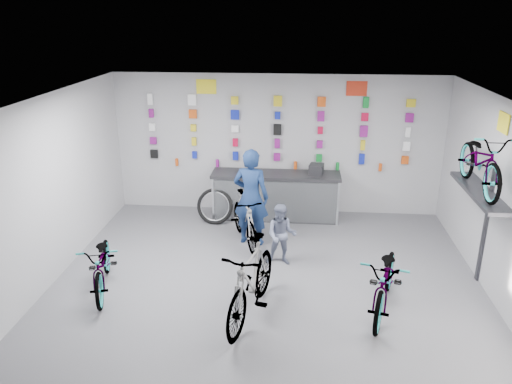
# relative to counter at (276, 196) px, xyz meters

# --- Properties ---
(floor) EXTENTS (8.00, 8.00, 0.00)m
(floor) POSITION_rel_counter_xyz_m (0.00, -3.54, -0.49)
(floor) COLOR #535358
(floor) RESTS_ON ground
(ceiling) EXTENTS (8.00, 8.00, 0.00)m
(ceiling) POSITION_rel_counter_xyz_m (0.00, -3.54, 2.51)
(ceiling) COLOR white
(ceiling) RESTS_ON wall_back
(wall_back) EXTENTS (7.00, 0.00, 7.00)m
(wall_back) POSITION_rel_counter_xyz_m (0.00, 0.46, 1.01)
(wall_back) COLOR #B7B7B9
(wall_back) RESTS_ON floor
(wall_left) EXTENTS (0.00, 8.00, 8.00)m
(wall_left) POSITION_rel_counter_xyz_m (-3.50, -3.54, 1.01)
(wall_left) COLOR #B7B7B9
(wall_left) RESTS_ON floor
(counter) EXTENTS (2.70, 0.66, 1.00)m
(counter) POSITION_rel_counter_xyz_m (0.00, 0.00, 0.00)
(counter) COLOR black
(counter) RESTS_ON floor
(merch_wall) EXTENTS (5.57, 0.08, 1.56)m
(merch_wall) POSITION_rel_counter_xyz_m (0.07, 0.39, 1.36)
(merch_wall) COLOR black
(merch_wall) RESTS_ON wall_back
(wall_bracket) EXTENTS (0.39, 1.90, 2.00)m
(wall_bracket) POSITION_rel_counter_xyz_m (3.33, -2.34, 0.98)
(wall_bracket) COLOR #333338
(wall_bracket) RESTS_ON wall_right
(sign_left) EXTENTS (0.42, 0.02, 0.30)m
(sign_left) POSITION_rel_counter_xyz_m (-1.50, 0.44, 2.23)
(sign_left) COLOR yellow
(sign_left) RESTS_ON wall_back
(sign_right) EXTENTS (0.42, 0.02, 0.30)m
(sign_right) POSITION_rel_counter_xyz_m (1.60, 0.44, 2.23)
(sign_right) COLOR red
(sign_right) RESTS_ON wall_back
(sign_side) EXTENTS (0.02, 0.40, 0.30)m
(sign_side) POSITION_rel_counter_xyz_m (3.48, -2.34, 2.16)
(sign_side) COLOR yellow
(sign_side) RESTS_ON wall_right
(bike_left) EXTENTS (1.04, 1.80, 0.90)m
(bike_left) POSITION_rel_counter_xyz_m (-2.57, -3.17, -0.04)
(bike_left) COLOR gray
(bike_left) RESTS_ON floor
(bike_center) EXTENTS (0.99, 2.02, 1.17)m
(bike_center) POSITION_rel_counter_xyz_m (-0.16, -3.72, 0.10)
(bike_center) COLOR gray
(bike_center) RESTS_ON floor
(bike_right) EXTENTS (1.14, 1.98, 0.99)m
(bike_right) POSITION_rel_counter_xyz_m (1.80, -3.38, 0.01)
(bike_right) COLOR gray
(bike_right) RESTS_ON floor
(bike_service) EXTENTS (1.02, 1.71, 0.99)m
(bike_service) POSITION_rel_counter_xyz_m (-0.52, -1.29, 0.01)
(bike_service) COLOR gray
(bike_service) RESTS_ON floor
(bike_wall) EXTENTS (0.63, 1.80, 0.95)m
(bike_wall) POSITION_rel_counter_xyz_m (3.25, -2.34, 1.57)
(bike_wall) COLOR gray
(bike_wall) RESTS_ON wall_bracket
(clerk) EXTENTS (0.75, 0.57, 1.86)m
(clerk) POSITION_rel_counter_xyz_m (-0.40, -1.26, 0.45)
(clerk) COLOR navy
(clerk) RESTS_ON floor
(customer) EXTENTS (0.56, 0.45, 1.11)m
(customer) POSITION_rel_counter_xyz_m (0.21, -2.07, 0.07)
(customer) COLOR slate
(customer) RESTS_ON floor
(spare_wheel) EXTENTS (0.77, 0.34, 0.75)m
(spare_wheel) POSITION_rel_counter_xyz_m (-1.25, -0.37, -0.13)
(spare_wheel) COLOR black
(spare_wheel) RESTS_ON floor
(register) EXTENTS (0.33, 0.35, 0.22)m
(register) POSITION_rel_counter_xyz_m (0.84, 0.01, 0.62)
(register) COLOR black
(register) RESTS_ON counter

